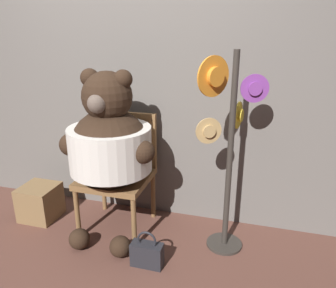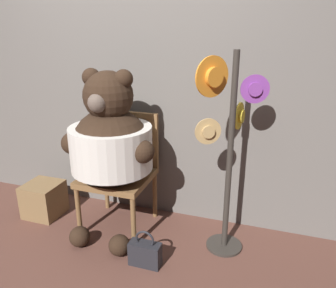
{
  "view_description": "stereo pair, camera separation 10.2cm",
  "coord_description": "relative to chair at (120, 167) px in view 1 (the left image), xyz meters",
  "views": [
    {
      "loc": [
        1.05,
        -1.88,
        1.63
      ],
      "look_at": [
        0.41,
        0.34,
        0.82
      ],
      "focal_mm": 35.0,
      "sensor_mm": 36.0,
      "label": 1
    },
    {
      "loc": [
        1.14,
        -1.85,
        1.63
      ],
      "look_at": [
        0.41,
        0.34,
        0.82
      ],
      "focal_mm": 35.0,
      "sensor_mm": 36.0,
      "label": 2
    }
  ],
  "objects": [
    {
      "name": "wall_back",
      "position": [
        0.05,
        0.31,
        0.7
      ],
      "size": [
        8.0,
        0.1,
        2.46
      ],
      "color": "#66605B",
      "rests_on": "ground_plane"
    },
    {
      "name": "hat_display_rack",
      "position": [
        0.9,
        -0.12,
        0.32
      ],
      "size": [
        0.46,
        0.53,
        1.51
      ],
      "color": "#332D28",
      "rests_on": "ground_plane"
    },
    {
      "name": "chair",
      "position": [
        0.0,
        0.0,
        0.0
      ],
      "size": [
        0.55,
        0.53,
        0.97
      ],
      "color": "brown",
      "rests_on": "ground_plane"
    },
    {
      "name": "handbag_on_ground",
      "position": [
        0.41,
        -0.49,
        -0.43
      ],
      "size": [
        0.23,
        0.1,
        0.28
      ],
      "color": "#232328",
      "rests_on": "ground_plane"
    },
    {
      "name": "ground_plane",
      "position": [
        0.05,
        -0.47,
        -0.53
      ],
      "size": [
        14.0,
        14.0,
        0.0
      ],
      "primitive_type": "plane",
      "color": "brown"
    },
    {
      "name": "wooden_crate",
      "position": [
        -0.74,
        -0.14,
        -0.37
      ],
      "size": [
        0.31,
        0.31,
        0.31
      ],
      "color": "brown",
      "rests_on": "ground_plane"
    },
    {
      "name": "teddy_bear",
      "position": [
        0.01,
        -0.18,
        0.27
      ],
      "size": [
        0.77,
        0.69,
        1.36
      ],
      "color": "black",
      "rests_on": "ground_plane"
    }
  ]
}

